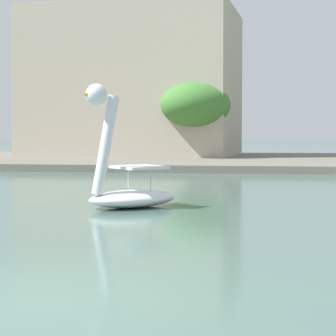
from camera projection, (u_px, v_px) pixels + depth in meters
ground_plane at (29, 302)px, 7.95m from camera, size 439.03×439.03×0.00m
shore_bank_far at (222, 160)px, 45.75m from camera, size 120.63×24.19×0.42m
swan_boat at (127, 183)px, 18.07m from camera, size 3.10×3.01×3.55m
tree_broadleaf_behind_dock at (196, 105)px, 45.17m from camera, size 7.03×7.32×5.46m
apartment_block at (134, 84)px, 51.27m from camera, size 17.40×12.40×11.76m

